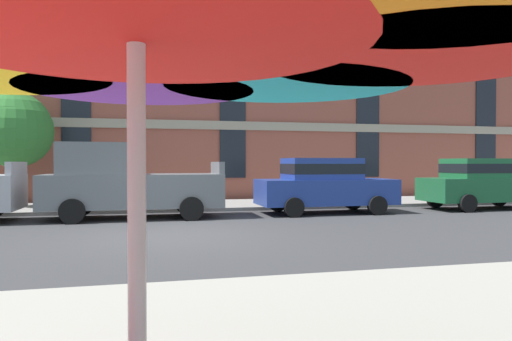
% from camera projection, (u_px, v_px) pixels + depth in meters
% --- Properties ---
extents(ground_plane, '(120.00, 120.00, 0.00)m').
position_uv_depth(ground_plane, '(170.00, 236.00, 10.45)').
color(ground_plane, '#38383A').
extents(sidewalk_far, '(56.00, 3.60, 0.12)m').
position_uv_depth(sidewalk_far, '(160.00, 206.00, 17.06)').
color(sidewalk_far, gray).
rests_on(sidewalk_far, ground).
extents(apartment_building, '(37.23, 12.08, 16.00)m').
position_uv_depth(apartment_building, '(154.00, 42.00, 24.89)').
color(apartment_building, '#934C3D').
rests_on(apartment_building, ground).
extents(pickup_gray, '(5.10, 2.12, 2.20)m').
position_uv_depth(pickup_gray, '(126.00, 183.00, 13.77)').
color(pickup_gray, slate).
rests_on(pickup_gray, ground).
extents(sedan_blue, '(4.40, 1.98, 1.78)m').
position_uv_depth(sedan_blue, '(324.00, 184.00, 15.22)').
color(sedan_blue, navy).
rests_on(sedan_blue, ground).
extents(sedan_green, '(4.40, 1.98, 1.78)m').
position_uv_depth(sedan_green, '(483.00, 182.00, 16.62)').
color(sedan_green, '#195933').
rests_on(sedan_green, ground).
extents(street_tree_left, '(2.59, 2.59, 4.11)m').
position_uv_depth(street_tree_left, '(13.00, 130.00, 16.32)').
color(street_tree_left, brown).
rests_on(street_tree_left, ground).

